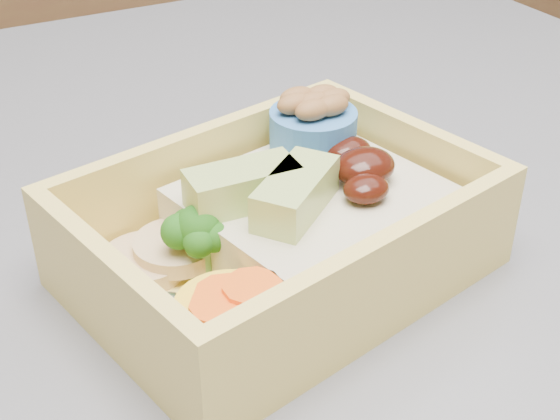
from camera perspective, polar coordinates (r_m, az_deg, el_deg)
name	(u,v)px	position (r m, az deg, el deg)	size (l,w,h in m)	color
bento_box	(287,225)	(0.40, 0.49, -1.12)	(0.22, 0.18, 0.07)	#ECCF61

